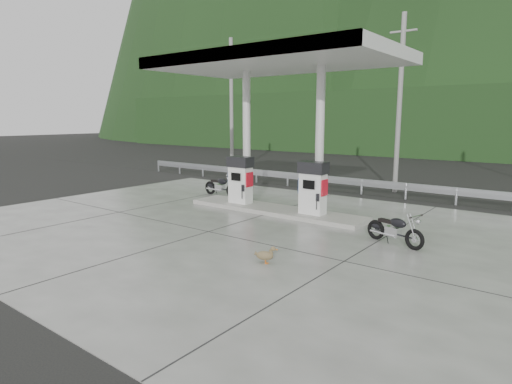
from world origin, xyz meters
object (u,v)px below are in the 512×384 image
Objects in this scene: gas_pump_right at (313,188)px; duck at (265,256)px; gas_pump_left at (240,180)px; motorcycle_left at (221,186)px; motorcycle_right at (395,230)px.

duck is (1.45, -4.77, -0.87)m from gas_pump_right.
gas_pump_left is 6.72m from duck.
gas_pump_right reaches higher than duck.
motorcycle_left reaches higher than duck.
motorcycle_left is 1.06× the size of motorcycle_right.
gas_pump_right is at bearing 82.31° from duck.
gas_pump_right is 3.68m from motorcycle_right.
motorcycle_right is (8.72, -2.63, -0.02)m from motorcycle_left.
gas_pump_left is 1.07× the size of motorcycle_right.
gas_pump_left reaches higher than motorcycle_left.
gas_pump_left reaches higher than duck.
gas_pump_right reaches higher than motorcycle_right.
gas_pump_right is 5.06m from duck.
gas_pump_left is 3.20m from gas_pump_right.
gas_pump_right is at bearing 174.53° from motorcycle_right.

